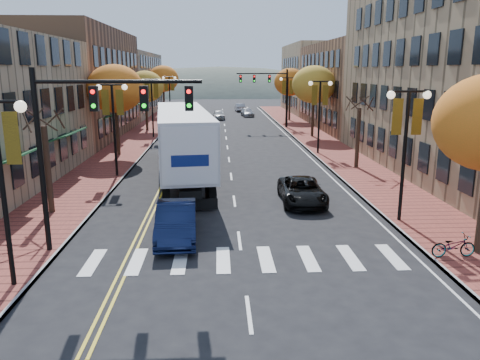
{
  "coord_description": "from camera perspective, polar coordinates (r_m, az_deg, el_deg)",
  "views": [
    {
      "loc": [
        -0.84,
        -14.29,
        6.91
      ],
      "look_at": [
        0.1,
        5.65,
        2.2
      ],
      "focal_mm": 35.0,
      "sensor_mm": 36.0,
      "label": 1
    }
  ],
  "objects": [
    {
      "name": "ground",
      "position": [
        15.9,
        0.61,
        -12.49
      ],
      "size": [
        200.0,
        200.0,
        0.0
      ],
      "primitive_type": "plane",
      "color": "black",
      "rests_on": "ground"
    },
    {
      "name": "sidewalk_left",
      "position": [
        47.99,
        -12.51,
        4.77
      ],
      "size": [
        4.0,
        85.0,
        0.15
      ],
      "primitive_type": "cube",
      "color": "brown",
      "rests_on": "ground"
    },
    {
      "name": "sidewalk_right",
      "position": [
        48.3,
        9.12,
        4.97
      ],
      "size": [
        4.0,
        85.0,
        0.15
      ],
      "primitive_type": "cube",
      "color": "brown",
      "rests_on": "ground"
    },
    {
      "name": "building_left_mid",
      "position": [
        52.84,
        -20.9,
        10.9
      ],
      "size": [
        12.0,
        24.0,
        11.0
      ],
      "primitive_type": "cube",
      "color": "brown",
      "rests_on": "ground"
    },
    {
      "name": "building_left_far",
      "position": [
        77.03,
        -15.1,
        11.22
      ],
      "size": [
        12.0,
        26.0,
        9.5
      ],
      "primitive_type": "cube",
      "color": "#9E8966",
      "rests_on": "ground"
    },
    {
      "name": "building_right_mid",
      "position": [
        59.55,
        16.56,
        10.9
      ],
      "size": [
        15.0,
        24.0,
        10.0
      ],
      "primitive_type": "cube",
      "color": "brown",
      "rests_on": "ground"
    },
    {
      "name": "building_right_far",
      "position": [
        80.66,
        11.43,
        12.02
      ],
      "size": [
        15.0,
        20.0,
        11.0
      ],
      "primitive_type": "cube",
      "color": "#9E8966",
      "rests_on": "ground"
    },
    {
      "name": "tree_left_a",
      "position": [
        24.19,
        -22.36,
        1.16
      ],
      "size": [
        0.28,
        0.28,
        4.2
      ],
      "color": "#382619",
      "rests_on": "sidewalk_left"
    },
    {
      "name": "tree_left_b",
      "position": [
        39.18,
        -14.99,
        10.69
      ],
      "size": [
        4.48,
        4.48,
        7.21
      ],
      "color": "#382619",
      "rests_on": "sidewalk_left"
    },
    {
      "name": "tree_left_c",
      "position": [
        54.93,
        -11.46,
        11.08
      ],
      "size": [
        4.16,
        4.16,
        6.69
      ],
      "color": "#382619",
      "rests_on": "sidewalk_left"
    },
    {
      "name": "tree_left_d",
      "position": [
        72.76,
        -9.35,
        12.08
      ],
      "size": [
        4.61,
        4.61,
        7.42
      ],
      "color": "#382619",
      "rests_on": "sidewalk_left"
    },
    {
      "name": "tree_right_b",
      "position": [
        34.08,
        14.17,
        5.01
      ],
      "size": [
        0.28,
        0.28,
        4.2
      ],
      "color": "#382619",
      "rests_on": "sidewalk_right"
    },
    {
      "name": "tree_right_c",
      "position": [
        49.3,
        8.99,
        11.42
      ],
      "size": [
        4.48,
        4.48,
        7.21
      ],
      "color": "#382619",
      "rests_on": "sidewalk_right"
    },
    {
      "name": "tree_right_d",
      "position": [
        65.06,
        6.13,
        11.78
      ],
      "size": [
        4.35,
        4.35,
        7.0
      ],
      "color": "#382619",
      "rests_on": "sidewalk_right"
    },
    {
      "name": "lamp_left_b",
      "position": [
        31.12,
        -15.2,
        8.0
      ],
      "size": [
        1.96,
        0.36,
        6.05
      ],
      "color": "black",
      "rests_on": "ground"
    },
    {
      "name": "lamp_left_c",
      "position": [
        48.82,
        -10.7,
        9.98
      ],
      "size": [
        1.96,
        0.36,
        6.05
      ],
      "color": "black",
      "rests_on": "ground"
    },
    {
      "name": "lamp_left_d",
      "position": [
        66.67,
        -8.59,
        10.88
      ],
      "size": [
        1.96,
        0.36,
        6.05
      ],
      "color": "black",
      "rests_on": "ground"
    },
    {
      "name": "lamp_right_a",
      "position": [
        22.09,
        19.6,
        5.71
      ],
      "size": [
        1.96,
        0.36,
        6.05
      ],
      "color": "black",
      "rests_on": "ground"
    },
    {
      "name": "lamp_right_b",
      "position": [
        39.27,
        9.69,
        9.27
      ],
      "size": [
        1.96,
        0.36,
        6.05
      ],
      "color": "black",
      "rests_on": "ground"
    },
    {
      "name": "lamp_right_c",
      "position": [
        56.96,
        5.82,
        10.58
      ],
      "size": [
        1.96,
        0.36,
        6.05
      ],
      "color": "black",
      "rests_on": "ground"
    },
    {
      "name": "traffic_mast_near",
      "position": [
        18.01,
        -17.72,
        6.32
      ],
      "size": [
        6.1,
        0.35,
        7.0
      ],
      "color": "black",
      "rests_on": "ground"
    },
    {
      "name": "traffic_mast_far",
      "position": [
        56.67,
        3.77,
        11.24
      ],
      "size": [
        6.1,
        0.34,
        7.0
      ],
      "color": "black",
      "rests_on": "ground"
    },
    {
      "name": "semi_truck",
      "position": [
        31.08,
        -7.13,
        5.25
      ],
      "size": [
        4.99,
        18.19,
        4.49
      ],
      "rotation": [
        0.0,
        0.0,
        0.12
      ],
      "color": "black",
      "rests_on": "ground"
    },
    {
      "name": "navy_sedan",
      "position": [
        19.69,
        -7.76,
        -5.03
      ],
      "size": [
        1.86,
        4.72,
        1.53
      ],
      "primitive_type": "imported",
      "rotation": [
        0.0,
        0.0,
        0.05
      ],
      "color": "black",
      "rests_on": "ground"
    },
    {
      "name": "black_suv",
      "position": [
        24.97,
        7.57,
        -1.32
      ],
      "size": [
        2.31,
        4.84,
        1.33
      ],
      "primitive_type": "imported",
      "rotation": [
        0.0,
        0.0,
        -0.02
      ],
      "color": "black",
      "rests_on": "ground"
    },
    {
      "name": "car_far_white",
      "position": [
        67.41,
        -2.6,
        7.95
      ],
      "size": [
        1.89,
        4.05,
        1.34
      ],
      "primitive_type": "imported",
      "rotation": [
        0.0,
        0.0,
        0.08
      ],
      "color": "silver",
      "rests_on": "ground"
    },
    {
      "name": "car_far_silver",
      "position": [
        71.75,
        0.91,
        8.22
      ],
      "size": [
        2.09,
        4.2,
        1.17
      ],
      "primitive_type": "imported",
      "rotation": [
        0.0,
        0.0,
        0.11
      ],
      "color": "#9A9AA1",
      "rests_on": "ground"
    },
    {
      "name": "car_far_oncoming",
      "position": [
        80.62,
        -0.03,
        8.85
      ],
      "size": [
        1.76,
        4.26,
        1.37
      ],
      "primitive_type": "imported",
      "rotation": [
        0.0,
        0.0,
        3.22
      ],
      "color": "#AAA9B1",
      "rests_on": "ground"
    },
    {
      "name": "bicycle",
      "position": [
        19.11,
        24.57,
        -7.31
      ],
      "size": [
        1.68,
        0.64,
        0.87
      ],
      "primitive_type": "imported",
      "rotation": [
        0.0,
        0.0,
        1.61
      ],
      "color": "gray",
      "rests_on": "sidewalk_right"
    }
  ]
}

